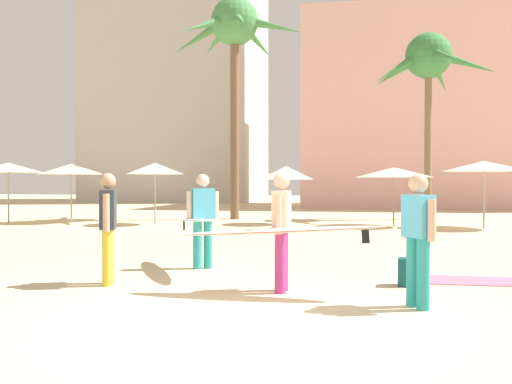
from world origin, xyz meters
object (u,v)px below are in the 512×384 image
person_near_left (201,218)px  person_mid_left (108,224)px  palm_tree_far_left (429,63)px  cafe_umbrella_6 (8,168)px  beach_towel (477,281)px  backpack (405,272)px  person_mid_right (418,235)px  palm_tree_left (234,33)px  cafe_umbrella_1 (394,172)px  cafe_umbrella_4 (71,169)px  cafe_umbrella_5 (286,173)px  cafe_umbrella_0 (155,169)px  cafe_umbrella_2 (484,166)px  person_far_right (280,228)px

person_near_left → person_mid_left: (-0.99, -1.66, 0.01)m
palm_tree_far_left → cafe_umbrella_6: palm_tree_far_left is taller
beach_towel → backpack: (-1.16, -0.59, 0.19)m
palm_tree_far_left → backpack: 17.03m
cafe_umbrella_6 → person_mid_right: size_ratio=1.58×
palm_tree_left → cafe_umbrella_6: size_ratio=3.60×
palm_tree_left → cafe_umbrella_1: 9.27m
person_near_left → cafe_umbrella_4: bearing=-172.4°
backpack → cafe_umbrella_5: bearing=112.1°
palm_tree_far_left → person_mid_left: bearing=-112.6°
cafe_umbrella_4 → backpack: bearing=-43.6°
cafe_umbrella_0 → cafe_umbrella_2: size_ratio=0.82×
cafe_umbrella_5 → person_mid_left: bearing=-95.3°
palm_tree_left → cafe_umbrella_2: bearing=-17.8°
cafe_umbrella_5 → person_near_left: size_ratio=0.88×
palm_tree_far_left → person_near_left: palm_tree_far_left is taller
palm_tree_far_left → cafe_umbrella_5: palm_tree_far_left is taller
palm_tree_far_left → beach_towel: size_ratio=5.15×
palm_tree_left → cafe_umbrella_0: (-2.22, -3.54, -5.87)m
cafe_umbrella_5 → cafe_umbrella_6: (-10.84, -1.07, 0.22)m
palm_tree_left → person_near_left: 15.24m
cafe_umbrella_6 → beach_towel: (15.30, -10.12, -2.15)m
palm_tree_left → beach_towel: (7.02, -13.67, -7.95)m
cafe_umbrella_5 → backpack: size_ratio=5.21×
cafe_umbrella_0 → beach_towel: 13.86m
person_near_left → backpack: bearing=43.4°
cafe_umbrella_2 → person_far_right: 13.33m
beach_towel → cafe_umbrella_5: bearing=111.7°
person_mid_left → backpack: bearing=169.7°
palm_tree_left → cafe_umbrella_0: bearing=-122.1°
cafe_umbrella_6 → beach_towel: cafe_umbrella_6 is taller
cafe_umbrella_4 → cafe_umbrella_5: cafe_umbrella_4 is taller
cafe_umbrella_1 → person_mid_right: cafe_umbrella_1 is taller
cafe_umbrella_4 → beach_towel: size_ratio=1.65×
person_far_right → backpack: bearing=-150.4°
beach_towel → cafe_umbrella_2: bearing=77.0°
cafe_umbrella_0 → cafe_umbrella_1: (8.70, 0.76, -0.16)m
cafe_umbrella_0 → cafe_umbrella_6: cafe_umbrella_6 is taller
cafe_umbrella_4 → person_mid_right: 17.32m
beach_towel → palm_tree_far_left: bearing=85.6°
cafe_umbrella_4 → beach_towel: (12.89, -10.60, -2.09)m
cafe_umbrella_2 → person_mid_right: (-3.59, -12.69, -1.22)m
backpack → person_far_right: person_far_right is taller
person_near_left → person_mid_right: (3.49, -2.43, -0.01)m
cafe_umbrella_0 → person_mid_right: (8.10, -12.20, -1.17)m
cafe_umbrella_4 → cafe_umbrella_5: (8.42, 0.59, -0.16)m
palm_tree_far_left → cafe_umbrella_6: bearing=-163.5°
cafe_umbrella_0 → cafe_umbrella_5: size_ratio=1.05×
palm_tree_far_left → person_mid_right: (-2.30, -17.08, -5.74)m
cafe_umbrella_6 → cafe_umbrella_0: bearing=0.1°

